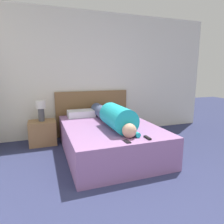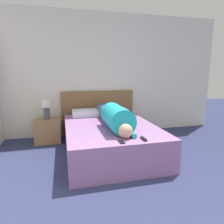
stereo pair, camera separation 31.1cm
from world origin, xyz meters
name	(u,v)px [view 1 (the left image)]	position (x,y,z in m)	size (l,w,h in m)	color
wall_back	(98,75)	(0.00, 3.62, 1.30)	(5.38, 0.06, 2.60)	silver
bed	(109,139)	(-0.14, 2.44, 0.24)	(1.47, 1.99, 0.49)	#936699
headboard	(93,113)	(-0.14, 3.55, 0.48)	(1.59, 0.04, 0.96)	brown
nightstand	(43,133)	(-1.21, 3.24, 0.23)	(0.49, 0.39, 0.46)	olive
table_lamp	(41,108)	(-1.21, 3.24, 0.70)	(0.18, 0.18, 0.39)	#4C4C51
person_lying	(113,116)	(-0.10, 2.37, 0.65)	(0.37, 1.78, 0.37)	tan
pillow_near_headboard	(81,113)	(-0.46, 3.24, 0.55)	(0.53, 0.32, 0.13)	white
pillow_second	(111,112)	(0.16, 3.24, 0.55)	(0.50, 0.32, 0.12)	white
tv_remote	(147,138)	(0.11, 1.59, 0.50)	(0.04, 0.15, 0.02)	black
cell_phone	(127,141)	(-0.20, 1.57, 0.49)	(0.06, 0.13, 0.01)	black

